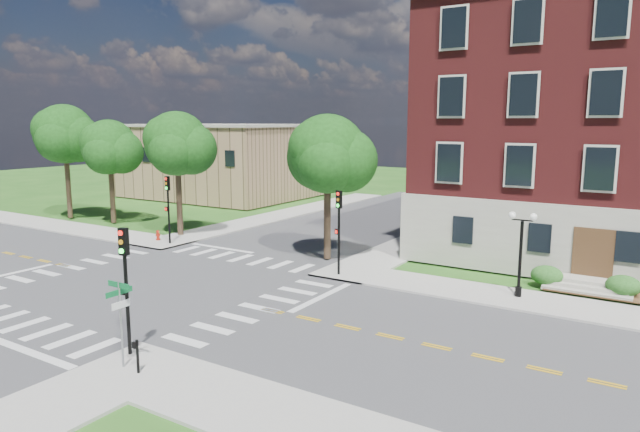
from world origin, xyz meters
The scene contains 19 objects.
ground centered at (0.00, 0.00, 0.00)m, with size 160.00×160.00×0.00m, color #235518.
road_ew centered at (0.00, 0.00, 0.01)m, with size 90.00×12.00×0.01m, color #3D3D3F.
road_ns centered at (0.00, 0.00, 0.01)m, with size 12.00×90.00×0.01m, color #3D3D3F.
sidewalk_ne centered at (15.38, 15.38, 0.06)m, with size 34.00×34.00×0.12m.
sidewalk_nw centered at (-15.38, 15.38, 0.06)m, with size 34.00×34.00×0.12m.
crosswalk_east centered at (7.20, 0.00, 0.00)m, with size 2.20×10.20×0.02m, color silver, non-canonical shape.
stop_bar_east centered at (8.80, 3.00, 0.00)m, with size 0.40×5.50×0.00m, color silver.
secondary_building centered at (-22.00, 30.00, 4.28)m, with size 20.40×15.40×8.30m.
tree_a centered at (-22.68, 10.57, 7.59)m, with size 5.19×5.19×10.11m.
tree_b centered at (-17.33, 11.05, 6.56)m, with size 4.60×4.60×8.77m.
tree_c centered at (-8.58, 10.33, 7.04)m, with size 4.82×4.82×9.37m.
tree_d centered at (4.98, 9.79, 6.71)m, with size 4.90×4.90×9.07m.
traffic_signal_se centered at (6.62, -7.04, 3.19)m, with size 0.36×0.42×4.80m.
traffic_signal_ne centered at (7.53, 6.87, 3.19)m, with size 0.38×0.45×4.80m.
traffic_signal_nw centered at (-6.92, 7.67, 3.19)m, with size 0.35×0.39×4.80m.
twin_lamp_west centered at (17.20, 8.04, 2.52)m, with size 1.36×0.36×4.23m.
street_sign_pole centered at (7.35, -7.91, 2.31)m, with size 1.10×1.10×3.10m.
push_button_post centered at (8.19, -7.98, 0.80)m, with size 0.14×0.21×1.20m.
fire_hydrant centered at (-8.48, 8.00, 0.46)m, with size 0.35×0.35×0.75m.
Camera 1 is at (23.40, -20.31, 8.71)m, focal length 32.00 mm.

